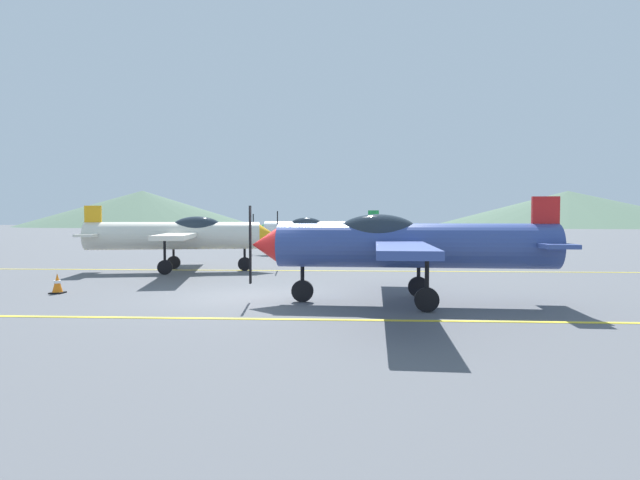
{
  "coord_description": "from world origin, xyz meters",
  "views": [
    {
      "loc": [
        2.65,
        -13.84,
        2.14
      ],
      "look_at": [
        1.33,
        10.0,
        1.2
      ],
      "focal_mm": 28.47,
      "sensor_mm": 36.0,
      "label": 1
    }
  ],
  "objects_px": {
    "airplane_near": "(402,244)",
    "car_sedan": "(401,236)",
    "airplane_far": "(316,230)",
    "airplane_mid": "(182,235)",
    "traffic_cone_front": "(57,284)"
  },
  "relations": [
    {
      "from": "traffic_cone_front",
      "to": "airplane_near",
      "type": "bearing_deg",
      "value": -7.36
    },
    {
      "from": "airplane_near",
      "to": "airplane_far",
      "type": "relative_size",
      "value": 1.0
    },
    {
      "from": "airplane_mid",
      "to": "car_sedan",
      "type": "xyz_separation_m",
      "value": [
        11.09,
        20.04,
        -0.69
      ]
    },
    {
      "from": "airplane_mid",
      "to": "traffic_cone_front",
      "type": "bearing_deg",
      "value": -103.93
    },
    {
      "from": "car_sedan",
      "to": "traffic_cone_front",
      "type": "height_order",
      "value": "car_sedan"
    },
    {
      "from": "airplane_mid",
      "to": "car_sedan",
      "type": "relative_size",
      "value": 2.01
    },
    {
      "from": "traffic_cone_front",
      "to": "airplane_far",
      "type": "bearing_deg",
      "value": 68.69
    },
    {
      "from": "airplane_far",
      "to": "airplane_near",
      "type": "bearing_deg",
      "value": -79.51
    },
    {
      "from": "airplane_near",
      "to": "car_sedan",
      "type": "relative_size",
      "value": 2.01
    },
    {
      "from": "airplane_near",
      "to": "airplane_far",
      "type": "bearing_deg",
      "value": 100.49
    },
    {
      "from": "airplane_near",
      "to": "airplane_far",
      "type": "xyz_separation_m",
      "value": [
        -3.33,
        17.99,
        0.0
      ]
    },
    {
      "from": "airplane_near",
      "to": "car_sedan",
      "type": "height_order",
      "value": "airplane_near"
    },
    {
      "from": "airplane_far",
      "to": "traffic_cone_front",
      "type": "distance_m",
      "value": 17.99
    },
    {
      "from": "car_sedan",
      "to": "airplane_mid",
      "type": "bearing_deg",
      "value": -118.97
    },
    {
      "from": "airplane_far",
      "to": "car_sedan",
      "type": "bearing_deg",
      "value": 57.61
    }
  ]
}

